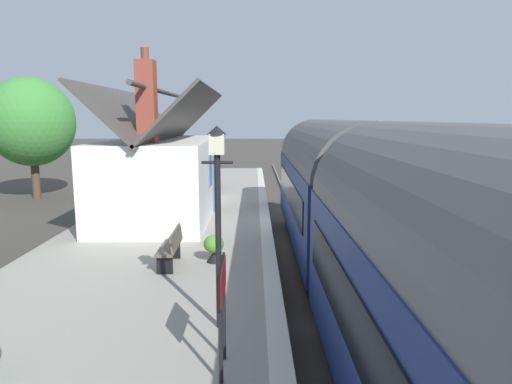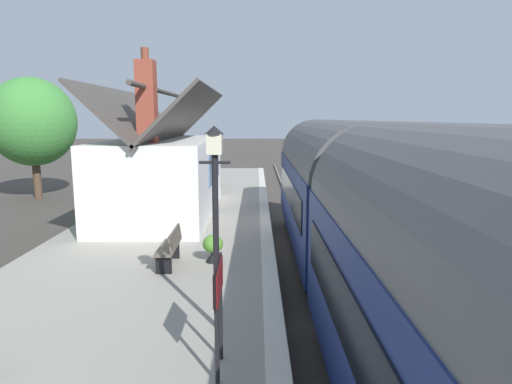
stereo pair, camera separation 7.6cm
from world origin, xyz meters
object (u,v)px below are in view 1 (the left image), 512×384
object	(u,v)px
planter_bench_right	(161,174)
tree_distant	(31,122)
station_building	(164,173)
lamp_post_platform	(218,188)
station_sign_board	(222,290)
bench_by_lamp	(171,247)
planter_bench_left	(214,247)
bench_near_building	(212,177)
train	(370,221)

from	to	relation	value
planter_bench_right	tree_distant	world-z (taller)	tree_distant
station_building	lamp_post_platform	xyz separation A→B (m)	(-9.02, -2.70, 0.86)
station_sign_board	tree_distant	xyz separation A→B (m)	(18.35, 11.51, 2.08)
bench_by_lamp	planter_bench_left	distance (m)	1.03
bench_by_lamp	lamp_post_platform	world-z (taller)	lamp_post_platform
bench_near_building	planter_bench_right	xyz separation A→B (m)	(2.91, 3.26, -0.22)
lamp_post_platform	station_sign_board	world-z (taller)	lamp_post_platform
bench_by_lamp	bench_near_building	bearing A→B (deg)	0.86
bench_by_lamp	tree_distant	size ratio (longest dim) A/B	0.22
lamp_post_platform	tree_distant	distance (m)	20.50
station_building	planter_bench_right	size ratio (longest dim) A/B	11.57
train	station_building	distance (m)	8.93
train	bench_by_lamp	size ratio (longest dim) A/B	13.20
planter_bench_left	tree_distant	bearing A→B (deg)	38.87
bench_near_building	planter_bench_left	xyz separation A→B (m)	(-12.19, -1.17, -0.11)
planter_bench_left	lamp_post_platform	distance (m)	4.01
station_sign_board	station_building	bearing A→B (deg)	15.43
lamp_post_platform	planter_bench_right	bearing A→B (deg)	14.59
lamp_post_platform	train	bearing A→B (deg)	-54.41
train	planter_bench_right	size ratio (longest dim) A/B	26.31
train	bench_near_building	bearing A→B (deg)	18.94
station_sign_board	bench_near_building	bearing A→B (deg)	5.77
train	station_sign_board	distance (m)	4.54
planter_bench_right	station_sign_board	size ratio (longest dim) A/B	0.45
bench_near_building	planter_bench_left	world-z (taller)	bench_near_building
station_building	tree_distant	distance (m)	11.93
bench_by_lamp	lamp_post_platform	xyz separation A→B (m)	(-3.14, -1.38, 1.90)
train	station_building	xyz separation A→B (m)	(6.83, 5.75, 0.19)
lamp_post_platform	station_building	bearing A→B (deg)	16.69
train	bench_near_building	size ratio (longest dim) A/B	13.14
train	station_building	world-z (taller)	station_building
train	bench_near_building	world-z (taller)	train
station_building	planter_bench_right	world-z (taller)	station_building
train	planter_bench_right	bearing A→B (deg)	25.70
station_building	planter_bench_left	size ratio (longest dim) A/B	12.11
station_sign_board	tree_distant	bearing A→B (deg)	32.09
planter_bench_right	tree_distant	bearing A→B (deg)	102.96
station_sign_board	tree_distant	distance (m)	21.76
bench_near_building	planter_bench_right	distance (m)	4.38
bench_near_building	tree_distant	xyz separation A→B (m)	(1.41, 9.79, 2.79)
lamp_post_platform	station_sign_board	xyz separation A→B (m)	(-1.31, -0.15, -1.19)
lamp_post_platform	tree_distant	size ratio (longest dim) A/B	0.52
lamp_post_platform	station_sign_board	size ratio (longest dim) A/B	2.15
station_building	station_sign_board	size ratio (longest dim) A/B	5.20
planter_bench_left	planter_bench_right	size ratio (longest dim) A/B	0.96
station_building	bench_near_building	xyz separation A→B (m)	(6.62, -1.14, -1.05)
station_building	station_sign_board	bearing A→B (deg)	-164.57
bench_near_building	lamp_post_platform	size ratio (longest dim) A/B	0.42
lamp_post_platform	tree_distant	bearing A→B (deg)	33.70
planter_bench_left	station_sign_board	distance (m)	4.85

